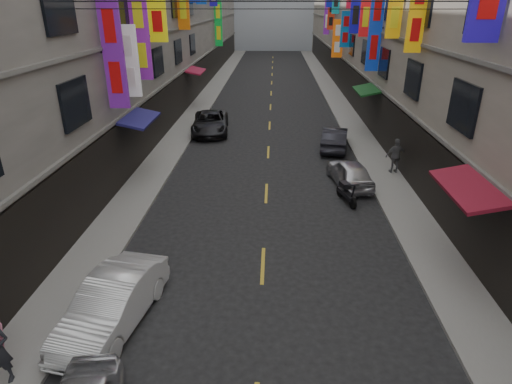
# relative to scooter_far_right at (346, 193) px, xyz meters

# --- Properties ---
(sidewalk_left) EXTENTS (2.00, 90.00, 0.12)m
(sidewalk_left) POSITION_rel_scooter_far_right_xyz_m (-9.56, 18.82, -0.38)
(sidewalk_left) COLOR slate
(sidewalk_left) RESTS_ON ground
(sidewalk_right) EXTENTS (2.00, 90.00, 0.12)m
(sidewalk_right) POSITION_rel_scooter_far_right_xyz_m (2.44, 18.82, -0.38)
(sidewalk_right) COLOR slate
(sidewalk_right) RESTS_ON ground
(street_awnings) EXTENTS (13.99, 35.20, 0.41)m
(street_awnings) POSITION_rel_scooter_far_right_xyz_m (-4.82, 2.82, 2.56)
(street_awnings) COLOR #154512
(street_awnings) RESTS_ON ground
(lane_markings) EXTENTS (0.12, 80.20, 0.01)m
(lane_markings) POSITION_rel_scooter_far_right_xyz_m (-3.56, 15.82, -0.44)
(lane_markings) COLOR gold
(lane_markings) RESTS_ON ground
(scooter_far_right) EXTENTS (0.74, 1.76, 1.14)m
(scooter_far_right) POSITION_rel_scooter_far_right_xyz_m (0.00, 0.00, 0.00)
(scooter_far_right) COLOR black
(scooter_far_right) RESTS_ON ground
(car_left_mid) EXTENTS (2.20, 4.46, 1.41)m
(car_left_mid) POSITION_rel_scooter_far_right_xyz_m (-7.56, -8.23, 0.26)
(car_left_mid) COLOR white
(car_left_mid) RESTS_ON ground
(car_left_far) EXTENTS (2.77, 5.25, 1.41)m
(car_left_far) POSITION_rel_scooter_far_right_xyz_m (-7.56, 10.80, 0.26)
(car_left_far) COLOR black
(car_left_far) RESTS_ON ground
(car_right_mid) EXTENTS (2.08, 3.93, 1.27)m
(car_right_mid) POSITION_rel_scooter_far_right_xyz_m (0.44, 2.00, 0.19)
(car_right_mid) COLOR silver
(car_right_mid) RESTS_ON ground
(car_right_far) EXTENTS (2.12, 4.28, 1.35)m
(car_right_far) POSITION_rel_scooter_far_right_xyz_m (0.42, 7.58, 0.23)
(car_right_far) COLOR #222229
(car_right_far) RESTS_ON ground
(pedestrian_rfar) EXTENTS (1.12, 0.72, 1.81)m
(pedestrian_rfar) POSITION_rel_scooter_far_right_xyz_m (2.98, 3.46, 0.58)
(pedestrian_rfar) COLOR #59595B
(pedestrian_rfar) RESTS_ON sidewalk_right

